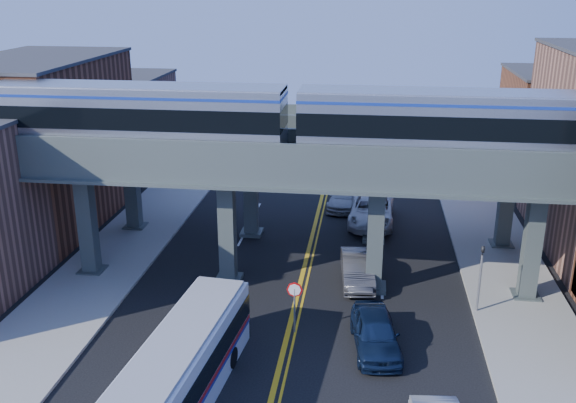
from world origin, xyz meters
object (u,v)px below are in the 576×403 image
(transit_train, at_px, (456,123))
(stop_sign, at_px, (295,299))
(transit_bus, at_px, (178,375))
(car_lane_d, at_px, (344,197))
(car_lane_c, at_px, (371,211))
(traffic_signal, at_px, (481,272))
(car_lane_b, at_px, (357,269))
(car_lane_a, at_px, (375,332))

(transit_train, relative_size, stop_sign, 18.20)
(transit_bus, height_order, car_lane_d, transit_bus)
(car_lane_c, bearing_deg, transit_train, -67.23)
(transit_train, relative_size, transit_bus, 4.19)
(transit_bus, relative_size, car_lane_c, 1.79)
(stop_sign, xyz_separation_m, traffic_signal, (8.90, 3.00, 0.54))
(transit_bus, xyz_separation_m, car_lane_b, (6.58, 12.03, -0.69))
(transit_bus, height_order, car_lane_a, transit_bus)
(stop_sign, relative_size, car_lane_b, 0.55)
(car_lane_a, relative_size, car_lane_d, 0.98)
(traffic_signal, relative_size, car_lane_d, 0.81)
(traffic_signal, bearing_deg, stop_sign, -161.37)
(car_lane_b, bearing_deg, transit_bus, -124.22)
(traffic_signal, xyz_separation_m, car_lane_a, (-5.09, -3.98, -1.46))
(transit_train, xyz_separation_m, car_lane_a, (-3.52, -5.98, -8.45))
(car_lane_b, height_order, car_lane_d, car_lane_b)
(stop_sign, distance_m, transit_bus, 7.33)
(transit_train, height_order, car_lane_d, transit_train)
(transit_train, bearing_deg, car_lane_a, -120.51)
(car_lane_a, bearing_deg, car_lane_d, 88.91)
(traffic_signal, relative_size, transit_bus, 0.36)
(transit_train, bearing_deg, transit_bus, -134.55)
(transit_bus, xyz_separation_m, car_lane_d, (5.27, 24.53, -0.76))
(stop_sign, height_order, car_lane_d, stop_sign)
(traffic_signal, distance_m, car_lane_c, 13.34)
(car_lane_a, distance_m, car_lane_b, 6.80)
(traffic_signal, bearing_deg, car_lane_b, 155.70)
(car_lane_b, bearing_deg, car_lane_a, -87.10)
(transit_bus, bearing_deg, transit_train, -39.21)
(transit_train, xyz_separation_m, traffic_signal, (1.56, -2.00, -6.99))
(transit_bus, height_order, car_lane_c, transit_bus)
(transit_train, height_order, transit_bus, transit_train)
(transit_train, distance_m, transit_bus, 17.65)
(car_lane_b, distance_m, car_lane_d, 12.57)
(traffic_signal, relative_size, car_lane_b, 0.85)
(car_lane_b, bearing_deg, traffic_signal, -29.83)
(transit_train, distance_m, car_lane_a, 10.94)
(stop_sign, height_order, car_lane_b, stop_sign)
(car_lane_b, distance_m, car_lane_c, 9.40)
(stop_sign, distance_m, car_lane_c, 15.55)
(transit_train, height_order, stop_sign, transit_train)
(car_lane_b, xyz_separation_m, car_lane_c, (0.70, 9.37, 0.09))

